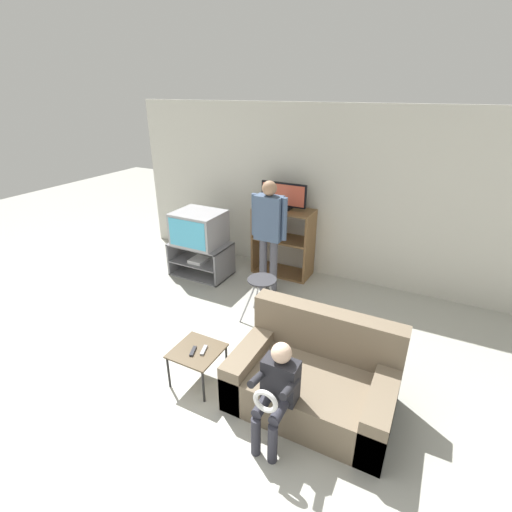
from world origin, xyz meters
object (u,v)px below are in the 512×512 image
at_px(remote_control_white, 204,350).
at_px(person_standing_adult, 269,227).
at_px(television_main, 199,228).
at_px(couch, 314,378).
at_px(media_shelf, 283,241).
at_px(remote_control_black, 193,351).
at_px(folding_stool, 262,286).
at_px(snack_table, 197,354).
at_px(tv_stand, 201,259).
at_px(person_seated_child, 276,388).
at_px(television_flat, 284,196).

xyz_separation_m(remote_control_white, person_standing_adult, (-0.24, 1.99, 0.61)).
height_order(television_main, couch, television_main).
bearing_deg(media_shelf, remote_control_black, -85.39).
bearing_deg(folding_stool, television_main, 153.35).
bearing_deg(remote_control_black, remote_control_white, 15.78).
xyz_separation_m(media_shelf, couch, (1.37, -2.38, -0.28)).
bearing_deg(snack_table, remote_control_black, -111.07).
relative_size(tv_stand, television_main, 1.26).
relative_size(television_main, remote_control_white, 5.08).
height_order(remote_control_white, couch, couch).
bearing_deg(person_seated_child, remote_control_black, 168.00).
bearing_deg(remote_control_black, television_flat, 75.26).
xyz_separation_m(media_shelf, snack_table, (0.23, -2.67, -0.21)).
height_order(television_main, folding_stool, television_main).
height_order(folding_stool, remote_control_black, folding_stool).
bearing_deg(folding_stool, person_seated_child, -59.70).
distance_m(tv_stand, couch, 3.06).
bearing_deg(remote_control_white, television_main, 108.80).
bearing_deg(couch, tv_stand, 145.29).
distance_m(tv_stand, remote_control_white, 2.48).
bearing_deg(folding_stool, television_flat, 103.43).
height_order(tv_stand, snack_table, tv_stand).
height_order(remote_control_black, remote_control_white, same).
xyz_separation_m(television_main, media_shelf, (1.16, 0.62, -0.23)).
distance_m(media_shelf, snack_table, 2.69).
bearing_deg(television_flat, remote_control_white, -82.99).
relative_size(television_flat, snack_table, 1.56).
distance_m(tv_stand, snack_table, 2.45).
bearing_deg(person_standing_adult, television_main, 178.25).
distance_m(tv_stand, media_shelf, 1.35).
xyz_separation_m(media_shelf, remote_control_black, (0.22, -2.71, -0.15)).
distance_m(tv_stand, remote_control_black, 2.48).
distance_m(person_standing_adult, person_seated_child, 2.58).
distance_m(snack_table, couch, 1.17).
bearing_deg(television_flat, tv_stand, -149.48).
bearing_deg(media_shelf, snack_table, -84.98).
distance_m(television_flat, remote_control_black, 2.88).
bearing_deg(media_shelf, person_standing_adult, -84.77).
xyz_separation_m(remote_control_black, couch, (1.15, 0.32, -0.13)).
bearing_deg(snack_table, person_seated_child, -14.45).
bearing_deg(remote_control_black, folding_stool, 66.48).
height_order(tv_stand, remote_control_black, tv_stand).
height_order(folding_stool, couch, couch).
height_order(television_main, snack_table, television_main).
height_order(tv_stand, couch, couch).
xyz_separation_m(folding_stool, couch, (1.06, -1.02, -0.22)).
bearing_deg(snack_table, person_standing_adult, 94.95).
height_order(media_shelf, person_standing_adult, person_standing_adult).
bearing_deg(television_main, tv_stand, -54.69).
height_order(snack_table, couch, couch).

